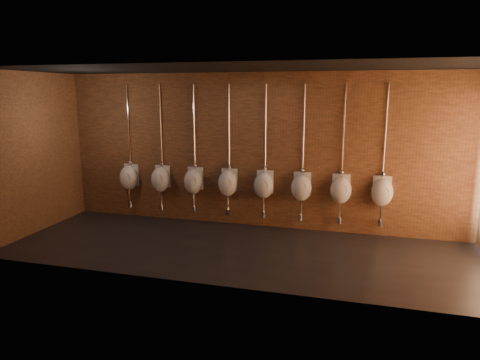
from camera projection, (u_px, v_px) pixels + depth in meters
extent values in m
plane|color=black|center=(239.00, 250.00, 7.76)|extent=(8.50, 8.50, 0.00)
cube|color=black|center=(238.00, 68.00, 7.11)|extent=(8.50, 3.00, 0.04)
cube|color=brown|center=(258.00, 151.00, 8.85)|extent=(8.50, 0.04, 3.20)
cube|color=brown|center=(210.00, 179.00, 6.02)|extent=(8.50, 0.04, 3.20)
cube|color=brown|center=(33.00, 154.00, 8.52)|extent=(0.04, 3.00, 3.20)
ellipsoid|color=silver|center=(129.00, 178.00, 9.59)|extent=(0.43, 0.38, 0.54)
cube|color=silver|center=(132.00, 174.00, 9.71)|extent=(0.35, 0.06, 0.49)
cylinder|color=#A2A2A2|center=(125.00, 178.00, 9.46)|extent=(0.24, 0.03, 0.24)
cylinder|color=silver|center=(129.00, 126.00, 9.47)|extent=(0.03, 0.03, 1.76)
sphere|color=silver|center=(130.00, 162.00, 9.63)|extent=(0.10, 0.10, 0.10)
cylinder|color=silver|center=(127.00, 85.00, 9.29)|extent=(0.07, 0.07, 0.01)
cylinder|color=silver|center=(130.00, 194.00, 9.67)|extent=(0.04, 0.04, 0.34)
cylinder|color=silver|center=(130.00, 204.00, 9.72)|extent=(0.10, 0.10, 0.13)
cylinder|color=silver|center=(132.00, 203.00, 9.80)|extent=(0.04, 0.18, 0.04)
ellipsoid|color=silver|center=(160.00, 180.00, 9.39)|extent=(0.43, 0.38, 0.54)
cube|color=silver|center=(163.00, 176.00, 9.51)|extent=(0.35, 0.06, 0.49)
cylinder|color=#A2A2A2|center=(157.00, 179.00, 9.26)|extent=(0.24, 0.03, 0.24)
cylinder|color=silver|center=(161.00, 127.00, 9.27)|extent=(0.03, 0.03, 1.76)
sphere|color=silver|center=(162.00, 164.00, 9.43)|extent=(0.10, 0.10, 0.10)
cylinder|color=silver|center=(159.00, 85.00, 9.09)|extent=(0.07, 0.07, 0.01)
cylinder|color=silver|center=(161.00, 197.00, 9.47)|extent=(0.04, 0.04, 0.34)
cylinder|color=silver|center=(161.00, 207.00, 9.52)|extent=(0.10, 0.10, 0.13)
cylinder|color=silver|center=(163.00, 206.00, 9.60)|extent=(0.04, 0.18, 0.04)
ellipsoid|color=silver|center=(193.00, 182.00, 9.19)|extent=(0.43, 0.38, 0.54)
cube|color=silver|center=(195.00, 178.00, 9.31)|extent=(0.35, 0.06, 0.49)
cylinder|color=#A2A2A2|center=(191.00, 181.00, 9.06)|extent=(0.24, 0.03, 0.24)
cylinder|color=silver|center=(194.00, 127.00, 9.07)|extent=(0.03, 0.03, 1.76)
sphere|color=silver|center=(195.00, 165.00, 9.23)|extent=(0.10, 0.10, 0.10)
cylinder|color=silver|center=(193.00, 85.00, 8.89)|extent=(0.07, 0.07, 0.01)
cylinder|color=silver|center=(194.00, 199.00, 9.27)|extent=(0.04, 0.04, 0.34)
cylinder|color=silver|center=(194.00, 209.00, 9.32)|extent=(0.10, 0.10, 0.13)
cylinder|color=silver|center=(195.00, 208.00, 9.40)|extent=(0.04, 0.18, 0.04)
ellipsoid|color=silver|center=(228.00, 184.00, 8.99)|extent=(0.43, 0.38, 0.54)
cube|color=silver|center=(230.00, 180.00, 9.12)|extent=(0.35, 0.06, 0.49)
cylinder|color=#A2A2A2|center=(226.00, 183.00, 8.86)|extent=(0.24, 0.03, 0.24)
cylinder|color=silver|center=(229.00, 128.00, 8.87)|extent=(0.03, 0.03, 1.76)
sphere|color=silver|center=(229.00, 167.00, 9.03)|extent=(0.10, 0.10, 0.10)
cylinder|color=silver|center=(229.00, 85.00, 8.70)|extent=(0.07, 0.07, 0.01)
cylinder|color=silver|center=(228.00, 201.00, 9.07)|extent=(0.04, 0.04, 0.34)
cylinder|color=silver|center=(228.00, 212.00, 9.12)|extent=(0.10, 0.10, 0.13)
cylinder|color=silver|center=(229.00, 211.00, 9.20)|extent=(0.04, 0.18, 0.04)
ellipsoid|color=silver|center=(264.00, 186.00, 8.80)|extent=(0.43, 0.38, 0.54)
cube|color=silver|center=(265.00, 182.00, 8.92)|extent=(0.35, 0.06, 0.49)
cylinder|color=#A2A2A2|center=(262.00, 185.00, 8.66)|extent=(0.24, 0.03, 0.24)
cylinder|color=silver|center=(265.00, 129.00, 8.68)|extent=(0.03, 0.03, 1.76)
sphere|color=silver|center=(265.00, 169.00, 8.83)|extent=(0.10, 0.10, 0.10)
cylinder|color=silver|center=(266.00, 85.00, 8.50)|extent=(0.07, 0.07, 0.01)
cylinder|color=silver|center=(263.00, 204.00, 8.87)|extent=(0.04, 0.04, 0.34)
cylinder|color=silver|center=(263.00, 214.00, 8.92)|extent=(0.10, 0.10, 0.13)
cylinder|color=silver|center=(264.00, 213.00, 9.00)|extent=(0.04, 0.18, 0.04)
ellipsoid|color=silver|center=(301.00, 188.00, 8.60)|extent=(0.43, 0.38, 0.54)
cube|color=silver|center=(302.00, 184.00, 8.72)|extent=(0.35, 0.06, 0.49)
cylinder|color=#A2A2A2|center=(300.00, 188.00, 8.46)|extent=(0.24, 0.03, 0.24)
cylinder|color=silver|center=(304.00, 130.00, 8.48)|extent=(0.03, 0.03, 1.76)
sphere|color=silver|center=(302.00, 170.00, 8.63)|extent=(0.10, 0.10, 0.10)
cylinder|color=silver|center=(305.00, 84.00, 8.30)|extent=(0.07, 0.07, 0.01)
cylinder|color=silver|center=(301.00, 206.00, 8.67)|extent=(0.04, 0.04, 0.34)
cylinder|color=silver|center=(300.00, 217.00, 8.72)|extent=(0.10, 0.10, 0.13)
cylinder|color=silver|center=(301.00, 216.00, 8.81)|extent=(0.04, 0.18, 0.04)
ellipsoid|color=silver|center=(341.00, 190.00, 8.40)|extent=(0.43, 0.38, 0.54)
cube|color=silver|center=(341.00, 186.00, 8.52)|extent=(0.35, 0.06, 0.49)
cylinder|color=#A2A2A2|center=(340.00, 190.00, 8.26)|extent=(0.24, 0.03, 0.24)
cylinder|color=silver|center=(344.00, 131.00, 8.28)|extent=(0.03, 0.03, 1.76)
sphere|color=silver|center=(342.00, 172.00, 8.43)|extent=(0.10, 0.10, 0.10)
cylinder|color=silver|center=(346.00, 84.00, 8.10)|extent=(0.07, 0.07, 0.01)
cylinder|color=silver|center=(340.00, 209.00, 8.48)|extent=(0.04, 0.04, 0.34)
cylinder|color=silver|center=(339.00, 220.00, 8.52)|extent=(0.10, 0.10, 0.13)
cylinder|color=silver|center=(339.00, 219.00, 8.61)|extent=(0.04, 0.18, 0.04)
ellipsoid|color=silver|center=(382.00, 192.00, 8.20)|extent=(0.43, 0.38, 0.54)
cube|color=silver|center=(382.00, 188.00, 8.32)|extent=(0.35, 0.06, 0.49)
cylinder|color=#A2A2A2|center=(383.00, 192.00, 8.06)|extent=(0.24, 0.03, 0.24)
cylinder|color=silver|center=(386.00, 132.00, 8.08)|extent=(0.03, 0.03, 1.76)
sphere|color=silver|center=(383.00, 174.00, 8.23)|extent=(0.10, 0.10, 0.10)
cylinder|color=silver|center=(389.00, 84.00, 7.90)|extent=(0.07, 0.07, 0.01)
cylinder|color=silver|center=(381.00, 212.00, 8.28)|extent=(0.04, 0.04, 0.34)
cylinder|color=silver|center=(380.00, 223.00, 8.32)|extent=(0.10, 0.10, 0.13)
cylinder|color=silver|center=(380.00, 222.00, 8.41)|extent=(0.04, 0.18, 0.04)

